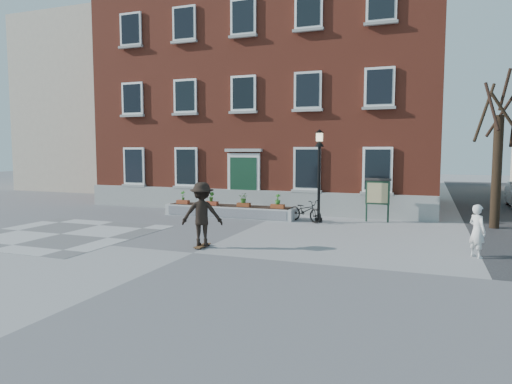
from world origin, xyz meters
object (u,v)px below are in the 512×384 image
at_px(bicycle, 305,211).
at_px(lamp_post, 319,162).
at_px(bystander, 477,231).
at_px(notice_board, 378,193).
at_px(skateboarder, 202,214).

relative_size(bicycle, lamp_post, 0.46).
height_order(bystander, notice_board, notice_board).
bearing_deg(lamp_post, bystander, -39.63).
relative_size(bicycle, skateboarder, 0.88).
height_order(bicycle, bystander, bystander).
bearing_deg(skateboarder, lamp_post, 69.84).
bearing_deg(bystander, lamp_post, 11.23).
relative_size(lamp_post, skateboarder, 1.90).
bearing_deg(skateboarder, bystander, 11.16).
height_order(notice_board, skateboarder, skateboarder).
bearing_deg(lamp_post, bicycle, -173.46).
bearing_deg(bystander, skateboarder, 62.02).
height_order(bicycle, notice_board, notice_board).
height_order(lamp_post, notice_board, lamp_post).
height_order(lamp_post, skateboarder, lamp_post).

